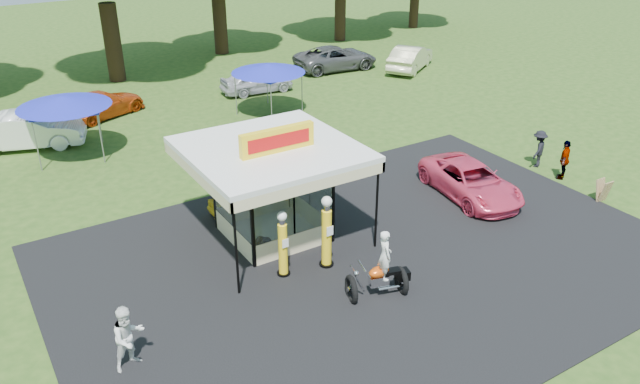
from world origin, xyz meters
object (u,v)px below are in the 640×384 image
Objects in this scene: tent_east at (268,69)px; bg_car_e at (410,58)px; gas_pump_left at (283,245)px; a_frame_sign at (603,191)px; spectator_west at (129,337)px; spectator_east_b at (565,160)px; bg_car_b at (102,104)px; tent_west at (64,102)px; bg_car_a at (27,131)px; kiosk_car at (246,199)px; spectator_east_a at (539,149)px; bg_car_d at (336,58)px; gas_station_kiosk at (272,190)px; bg_car_c at (257,80)px; pink_sedan at (471,181)px; gas_pump_right at (327,234)px; motorcycle at (382,270)px.

bg_car_e is at bearing 13.29° from tent_east.
bg_car_e is at bearing 41.67° from gas_pump_left.
spectator_west reaches higher than a_frame_sign.
spectator_east_b is 23.04m from bg_car_b.
a_frame_sign is 0.18× the size of bg_car_e.
tent_west is (1.86, 15.12, 1.65)m from spectator_west.
a_frame_sign is 25.26m from bg_car_a.
kiosk_car is 12.98m from spectator_east_a.
spectator_west is 29.07m from bg_car_d.
kiosk_car is 11.29m from tent_east.
gas_station_kiosk is 2.63m from gas_pump_left.
a_frame_sign is at bearing -118.85° from kiosk_car.
tent_west is 10.33m from tent_east.
bg_car_e is (17.96, 12.22, 0.33)m from kiosk_car.
spectator_east_b is at bearing -8.81° from spectator_west.
gas_station_kiosk is at bearing 146.33° from bg_car_d.
bg_car_c is 12.30m from tent_west.
bg_car_c reaches higher than kiosk_car.
tent_west is at bearing 143.27° from pink_sedan.
tent_east reaches higher than kiosk_car.
spectator_east_b is at bearing -1.68° from pink_sedan.
gas_pump_right is at bearing -78.71° from gas_station_kiosk.
gas_pump_left reaches higher than motorcycle.
spectator_east_b is (11.46, 2.60, -0.03)m from motorcycle.
spectator_east_a is at bearing -3.65° from gas_station_kiosk.
gas_pump_left reaches higher than bg_car_c.
gas_station_kiosk is 6.03× the size of a_frame_sign.
bg_car_b is (-14.31, 18.05, -0.16)m from spectator_east_b.
spectator_east_a is (0.52, 3.65, 0.37)m from a_frame_sign.
gas_pump_left is 1.34× the size of spectator_east_b.
bg_car_a is 3.11m from tent_west.
gas_station_kiosk is at bearing 18.31° from spectator_west.
tent_east is at bearing 89.02° from motorcycle.
motorcycle is at bearing -77.50° from gas_station_kiosk.
gas_pump_left is at bearing 159.87° from bg_car_c.
bg_car_b is 9.00m from tent_east.
spectator_east_a is 14.16m from tent_east.
spectator_west is at bearing -147.70° from gas_station_kiosk.
motorcycle is 0.48× the size of bg_car_b.
bg_car_c is (7.09, 15.32, -1.06)m from gas_station_kiosk.
a_frame_sign is at bearing -20.23° from gas_station_kiosk.
bg_car_d is at bearing 51.04° from gas_station_kiosk.
tent_west reaches higher than gas_pump_right.
spectator_east_b reaches higher than kiosk_car.
motorcycle is 11.75m from spectator_east_b.
kiosk_car is 0.57× the size of bg_car_e.
bg_car_a is at bearing 171.82° from tent_east.
spectator_east_a reaches higher than bg_car_c.
pink_sedan is 2.83× the size of spectator_east_b.
bg_car_c is at bearing 73.21° from tent_east.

